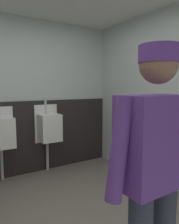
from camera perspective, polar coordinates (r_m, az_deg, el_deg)
The scene contains 5 objects.
wall_back at distance 3.68m, azimuth -19.52°, elevation 3.62°, with size 4.03×0.12×2.55m, color silver.
wainscot_band_back at distance 3.70m, azimuth -18.85°, elevation -6.80°, with size 3.43×0.03×1.22m, color black.
urinal_middle at distance 3.48m, azimuth -22.38°, elevation -4.98°, with size 0.40×0.34×1.24m.
urinal_right at distance 3.68m, azimuth -10.80°, elevation -3.97°, with size 0.40×0.34×1.24m.
person at distance 1.36m, azimuth 17.24°, elevation -12.95°, with size 0.69×0.60×1.68m.
Camera 1 is at (-0.84, -1.71, 1.45)m, focal length 34.44 mm.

